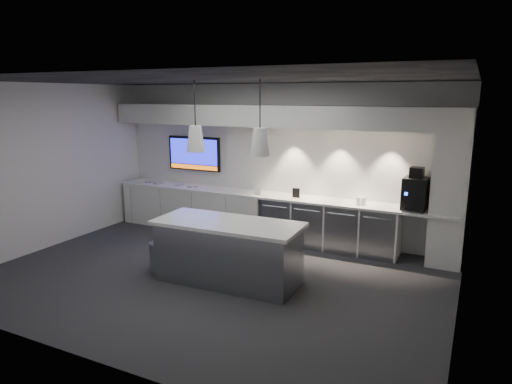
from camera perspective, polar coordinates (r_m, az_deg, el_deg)
The scene contains 28 objects.
floor at distance 7.26m, azimuth -5.62°, elevation -10.59°, with size 7.00×7.00×0.00m, color #2D2D2F.
ceiling at distance 6.71m, azimuth -6.16°, elevation 13.80°, with size 7.00×7.00×0.00m, color black.
wall_back at distance 9.01m, azimuth 2.59°, elevation 3.83°, with size 7.00×7.00×0.00m, color silver.
wall_front at distance 4.95m, azimuth -21.42°, elevation -3.89°, with size 7.00×7.00×0.00m, color silver.
wall_left at distance 9.16m, azimuth -24.82°, elevation 2.86°, with size 7.00×7.00×0.00m, color silver.
wall_right at distance 5.82m, azimuth 24.83°, elevation -1.87°, with size 7.00×7.00×0.00m, color silver.
back_counter at distance 8.83m, azimuth 1.70°, elevation -0.43°, with size 6.80×0.65×0.04m, color white.
left_base_cabinets at distance 9.77m, azimuth -7.70°, elevation -2.02°, with size 3.30×0.63×0.86m, color white.
fridge_unit_a at distance 8.84m, azimuth 3.16°, elevation -3.46°, with size 0.60×0.61×0.85m, color gray.
fridge_unit_b at distance 8.63m, azimuth 7.02°, elevation -3.93°, with size 0.60×0.61×0.85m, color gray.
fridge_unit_c at distance 8.45m, azimuth 11.06°, elevation -4.41°, with size 0.60×0.61×0.85m, color gray.
fridge_unit_d at distance 8.32m, azimuth 15.26°, elevation -4.88°, with size 0.60×0.61×0.85m, color gray.
backsplash at distance 8.58m, azimuth 9.91°, elevation 3.58°, with size 4.60×0.03×1.30m, color white.
soffit at distance 8.65m, azimuth 1.83°, elevation 9.48°, with size 6.90×0.60×0.40m, color white.
column at distance 8.02m, azimuth 23.08°, elevation 0.39°, with size 0.55×0.55×2.60m, color white.
wall_tv at distance 9.87m, azimuth -7.73°, elevation 4.80°, with size 1.25×0.07×0.72m.
island at distance 6.94m, azimuth -3.50°, elevation -7.45°, with size 2.25×1.02×0.94m.
bin at distance 7.57m, azimuth -11.92°, elevation -7.91°, with size 0.34×0.34×0.47m, color gray.
coffee_machine at distance 8.08m, azimuth 19.29°, elevation -0.01°, with size 0.41×0.57×0.71m.
sign_black at distance 8.56m, azimuth 5.02°, elevation -0.11°, with size 0.14×0.02×0.18m, color black.
sign_white at distance 8.79m, azimuth 0.17°, elevation 0.12°, with size 0.18×0.02×0.14m, color white.
cup_cluster at distance 8.19m, azimuth 13.02°, elevation -1.09°, with size 0.16×0.16×0.14m, color white, non-canonical shape.
tray_a at distance 10.32m, azimuth -13.18°, elevation 1.27°, with size 0.16×0.16×0.03m, color #9D9D9D.
tray_b at distance 10.09m, azimuth -12.13°, elevation 1.08°, with size 0.16×0.16×0.03m, color #9D9D9D.
tray_c at distance 9.82m, azimuth -9.64°, elevation 0.88°, with size 0.16×0.16×0.03m, color #9D9D9D.
tray_d at distance 9.59m, azimuth -7.97°, elevation 0.66°, with size 0.16×0.16×0.03m, color #9D9D9D.
pendant_left at distance 6.85m, azimuth -7.55°, elevation 6.64°, with size 0.27×0.27×1.09m.
pendant_right at distance 6.32m, azimuth 0.49°, elevation 6.30°, with size 0.27×0.27×1.09m.
Camera 1 is at (3.57, -5.67, 2.79)m, focal length 32.00 mm.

